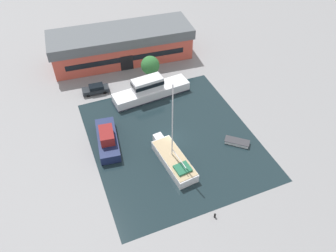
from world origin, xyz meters
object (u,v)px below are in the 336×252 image
object	(u,v)px
parked_car	(96,89)
small_dinghy	(237,142)
warehouse_building	(122,45)
motor_cruiser	(150,90)
sailboat_moored	(173,159)
quay_tree_near_building	(150,65)
cabin_boat	(107,139)

from	to	relation	value
parked_car	small_dinghy	size ratio (longest dim) A/B	1.29
warehouse_building	motor_cruiser	world-z (taller)	warehouse_building
sailboat_moored	parked_car	bearing A→B (deg)	101.67
warehouse_building	sailboat_moored	xyz separation A→B (m)	(-1.14, -28.93, -2.28)
sailboat_moored	motor_cruiser	distance (m)	15.53
warehouse_building	parked_car	size ratio (longest dim) A/B	5.88
warehouse_building	motor_cruiser	bearing A→B (deg)	-81.08
quay_tree_near_building	motor_cruiser	bearing A→B (deg)	-110.63
warehouse_building	small_dinghy	bearing A→B (deg)	-67.74
warehouse_building	motor_cruiser	size ratio (longest dim) A/B	2.03
cabin_boat	parked_car	bearing A→B (deg)	92.54
quay_tree_near_building	motor_cruiser	world-z (taller)	quay_tree_near_building
motor_cruiser	cabin_boat	xyz separation A→B (m)	(-9.69, -8.28, -0.32)
quay_tree_near_building	parked_car	distance (m)	10.41
warehouse_building	parked_car	bearing A→B (deg)	-125.15
quay_tree_near_building	parked_car	bearing A→B (deg)	177.51
warehouse_building	parked_car	xyz separation A→B (m)	(-7.52, -8.99, -2.30)
warehouse_building	small_dinghy	size ratio (longest dim) A/B	7.60
warehouse_building	quay_tree_near_building	xyz separation A→B (m)	(2.54, -9.43, 0.35)
sailboat_moored	motor_cruiser	xyz separation A→B (m)	(2.13, 15.37, 0.58)
quay_tree_near_building	motor_cruiser	distance (m)	4.87
warehouse_building	small_dinghy	distance (m)	30.48
cabin_boat	quay_tree_near_building	bearing A→B (deg)	55.64
quay_tree_near_building	motor_cruiser	xyz separation A→B (m)	(-1.55, -4.13, -2.06)
parked_car	motor_cruiser	distance (m)	9.67
quay_tree_near_building	cabin_boat	distance (m)	16.92
small_dinghy	quay_tree_near_building	bearing A→B (deg)	-120.96
motor_cruiser	small_dinghy	size ratio (longest dim) A/B	3.75
warehouse_building	sailboat_moored	size ratio (longest dim) A/B	2.07
sailboat_moored	warehouse_building	bearing A→B (deg)	81.67
quay_tree_near_building	cabin_boat	bearing A→B (deg)	-132.18
small_dinghy	warehouse_building	bearing A→B (deg)	-122.11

